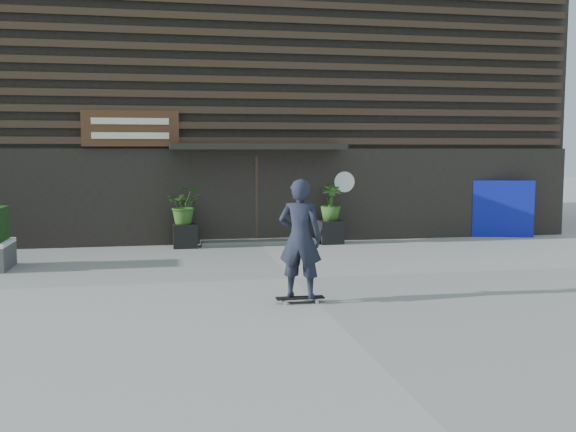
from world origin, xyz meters
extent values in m
plane|color=#9B9893|center=(0.00, 0.00, 0.00)|extent=(80.00, 80.00, 0.00)
cube|color=#4D4E4B|center=(0.00, 4.60, 0.06)|extent=(3.00, 0.80, 0.12)
cube|color=black|center=(-1.90, 4.40, 0.30)|extent=(0.60, 0.60, 0.60)
imported|color=#2D591E|center=(-1.90, 4.40, 1.08)|extent=(0.86, 0.75, 0.96)
cube|color=black|center=(1.90, 4.40, 0.30)|extent=(0.60, 0.60, 0.60)
imported|color=#2D591E|center=(1.90, 4.40, 1.08)|extent=(0.54, 0.54, 0.96)
cube|color=#0B1296|center=(7.00, 4.70, 0.80)|extent=(1.68, 0.56, 1.60)
cube|color=black|center=(0.00, 10.00, 4.00)|extent=(18.00, 10.00, 8.00)
cube|color=black|center=(0.00, 4.94, 1.25)|extent=(18.00, 0.12, 2.50)
cube|color=#38281E|center=(0.00, 4.88, 2.70)|extent=(17.60, 0.08, 0.18)
cube|color=#38281E|center=(0.00, 4.88, 3.09)|extent=(17.60, 0.08, 0.18)
cube|color=#38281E|center=(0.00, 4.88, 3.48)|extent=(17.60, 0.08, 0.18)
cube|color=#38281E|center=(0.00, 4.88, 3.88)|extent=(17.60, 0.08, 0.18)
cube|color=#38281E|center=(0.00, 4.88, 4.27)|extent=(17.60, 0.08, 0.18)
cube|color=#38281E|center=(0.00, 4.88, 4.66)|extent=(17.60, 0.08, 0.18)
cube|color=#38281E|center=(0.00, 4.88, 5.05)|extent=(17.60, 0.08, 0.18)
cube|color=#38281E|center=(0.00, 4.88, 5.45)|extent=(17.60, 0.08, 0.18)
cube|color=#38281E|center=(0.00, 4.88, 5.84)|extent=(17.60, 0.08, 0.18)
cube|color=#38281E|center=(0.00, 4.88, 6.23)|extent=(17.60, 0.08, 0.18)
cube|color=black|center=(0.00, 4.50, 2.55)|extent=(4.50, 1.00, 0.15)
cube|color=black|center=(0.00, 5.10, 1.15)|extent=(2.40, 0.30, 2.30)
cube|color=#38281E|center=(0.00, 4.92, 1.15)|extent=(0.06, 0.10, 2.30)
cube|color=#472B19|center=(-3.20, 4.80, 3.00)|extent=(2.40, 0.10, 0.90)
cube|color=beige|center=(-3.20, 4.73, 3.18)|extent=(1.90, 0.02, 0.16)
cube|color=beige|center=(-3.20, 4.73, 2.82)|extent=(1.90, 0.02, 0.16)
cylinder|color=white|center=(2.40, 4.86, 1.60)|extent=(0.56, 0.03, 0.56)
cube|color=black|center=(-0.28, -2.01, 0.09)|extent=(0.78, 0.20, 0.02)
cylinder|color=beige|center=(-0.54, -2.11, 0.03)|extent=(0.06, 0.03, 0.06)
cylinder|color=#A6A5A1|center=(-0.54, -1.91, 0.03)|extent=(0.06, 0.03, 0.06)
cylinder|color=#B3B3AE|center=(-0.02, -2.11, 0.03)|extent=(0.06, 0.03, 0.06)
cylinder|color=#A7A7A2|center=(-0.02, -1.91, 0.03)|extent=(0.06, 0.03, 0.06)
imported|color=black|center=(-0.28, -2.01, 1.05)|extent=(0.82, 0.70, 1.92)
camera|label=1|loc=(-2.41, -12.09, 2.47)|focal=40.50mm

